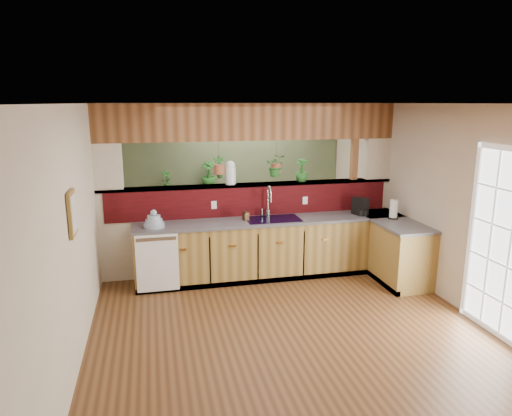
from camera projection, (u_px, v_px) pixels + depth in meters
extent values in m
cube|color=#55341A|center=(273.00, 303.00, 6.08)|extent=(4.60, 7.00, 0.01)
cube|color=brown|center=(275.00, 103.00, 5.49)|extent=(4.60, 7.00, 0.01)
cube|color=beige|center=(228.00, 170.00, 9.11)|extent=(4.60, 0.02, 2.60)
cube|color=beige|center=(444.00, 351.00, 2.46)|extent=(4.60, 0.02, 2.60)
cube|color=beige|center=(83.00, 218.00, 5.28)|extent=(0.02, 7.00, 2.60)
cube|color=beige|center=(435.00, 200.00, 6.29)|extent=(0.02, 7.00, 2.60)
cube|color=beige|center=(251.00, 228.00, 7.21)|extent=(4.60, 0.15, 1.35)
cube|color=#3D080B|center=(253.00, 201.00, 7.03)|extent=(4.40, 0.02, 0.45)
cube|color=brown|center=(251.00, 185.00, 7.05)|extent=(4.60, 0.21, 0.04)
cube|color=brown|center=(251.00, 122.00, 6.84)|extent=(4.60, 0.15, 0.55)
cube|color=beige|center=(108.00, 168.00, 6.52)|extent=(0.40, 0.15, 0.70)
cube|color=beige|center=(377.00, 160.00, 7.44)|extent=(0.40, 0.15, 0.70)
cube|color=brown|center=(353.00, 185.00, 7.44)|extent=(0.10, 0.10, 2.60)
cube|color=brown|center=(251.00, 185.00, 7.05)|extent=(4.60, 0.21, 0.04)
cube|color=brown|center=(251.00, 122.00, 6.84)|extent=(4.60, 0.15, 0.55)
cube|color=#5B6E4B|center=(228.00, 170.00, 9.09)|extent=(4.55, 0.02, 2.55)
cube|color=olive|center=(273.00, 249.00, 6.96)|extent=(4.10, 0.60, 0.86)
cube|color=#4E4D53|center=(273.00, 220.00, 6.86)|extent=(4.14, 0.64, 0.04)
cube|color=olive|center=(391.00, 249.00, 6.93)|extent=(0.60, 1.48, 0.86)
cube|color=#4E4D53|center=(393.00, 221.00, 6.83)|extent=(0.64, 1.52, 0.04)
cube|color=olive|center=(377.00, 241.00, 7.35)|extent=(0.60, 0.60, 0.86)
cube|color=#4E4D53|center=(379.00, 214.00, 7.25)|extent=(0.64, 0.64, 0.04)
cube|color=black|center=(277.00, 279.00, 6.80)|extent=(4.10, 0.06, 0.08)
cube|color=black|center=(373.00, 275.00, 6.96)|extent=(0.06, 1.48, 0.08)
cube|color=white|center=(157.00, 263.00, 6.28)|extent=(0.58, 0.02, 0.82)
cube|color=#B7B7B2|center=(156.00, 239.00, 6.19)|extent=(0.54, 0.01, 0.05)
cube|color=black|center=(273.00, 220.00, 6.86)|extent=(0.82, 0.50, 0.03)
cube|color=black|center=(261.00, 226.00, 6.84)|extent=(0.34, 0.40, 0.16)
cube|color=black|center=(285.00, 225.00, 6.92)|extent=(0.34, 0.40, 0.16)
cube|color=white|center=(500.00, 245.00, 5.11)|extent=(0.06, 1.02, 2.16)
cube|color=olive|center=(72.00, 213.00, 4.47)|extent=(0.03, 0.35, 0.45)
cube|color=silver|center=(74.00, 213.00, 4.48)|extent=(0.01, 0.27, 0.37)
cylinder|color=#B7B7B2|center=(268.00, 213.00, 7.03)|extent=(0.07, 0.07, 0.10)
cylinder|color=#B7B7B2|center=(268.00, 201.00, 6.99)|extent=(0.02, 0.02, 0.29)
torus|color=#B7B7B2|center=(269.00, 193.00, 6.89)|extent=(0.21, 0.05, 0.21)
cylinder|color=#B7B7B2|center=(271.00, 199.00, 6.81)|extent=(0.02, 0.02, 0.12)
cylinder|color=#B7B7B2|center=(262.00, 212.00, 7.00)|extent=(0.03, 0.03, 0.10)
cylinder|color=#92A4BD|center=(154.00, 225.00, 6.40)|extent=(0.29, 0.29, 0.06)
cylinder|color=#92A4BD|center=(154.00, 221.00, 6.39)|extent=(0.24, 0.24, 0.05)
cylinder|color=#92A4BD|center=(154.00, 217.00, 6.37)|extent=(0.18, 0.18, 0.05)
sphere|color=#92A4BD|center=(154.00, 213.00, 6.36)|extent=(0.09, 0.09, 0.09)
imported|color=#382414|center=(246.00, 214.00, 6.77)|extent=(0.10, 0.10, 0.18)
cube|color=black|center=(360.00, 206.00, 7.10)|extent=(0.14, 0.23, 0.27)
cube|color=black|center=(362.00, 213.00, 7.04)|extent=(0.13, 0.09, 0.09)
cylinder|color=silver|center=(362.00, 210.00, 7.06)|extent=(0.07, 0.07, 0.07)
cylinder|color=black|center=(393.00, 218.00, 6.89)|extent=(0.14, 0.14, 0.02)
cylinder|color=#B7B7B2|center=(394.00, 209.00, 6.85)|extent=(0.02, 0.02, 0.31)
cylinder|color=white|center=(394.00, 209.00, 6.85)|extent=(0.12, 0.12, 0.26)
cylinder|color=silver|center=(230.00, 176.00, 6.95)|extent=(0.16, 0.16, 0.27)
sphere|color=silver|center=(230.00, 166.00, 6.91)|extent=(0.14, 0.14, 0.14)
imported|color=#225B20|center=(302.00, 170.00, 7.18)|extent=(0.26, 0.26, 0.36)
cylinder|color=brown|center=(219.00, 153.00, 6.83)|extent=(0.01, 0.01, 0.36)
cylinder|color=brown|center=(219.00, 169.00, 6.89)|extent=(0.16, 0.16, 0.14)
imported|color=#225B20|center=(219.00, 155.00, 6.84)|extent=(0.19, 0.14, 0.35)
cylinder|color=brown|center=(276.00, 152.00, 7.03)|extent=(0.01, 0.01, 0.37)
cylinder|color=brown|center=(276.00, 168.00, 7.08)|extent=(0.16, 0.16, 0.14)
imported|color=#225B20|center=(276.00, 154.00, 7.03)|extent=(0.37, 0.34, 0.35)
cube|color=black|center=(192.00, 213.00, 8.88)|extent=(1.53, 0.51, 1.00)
imported|color=#225B20|center=(167.00, 180.00, 8.63)|extent=(0.22, 0.17, 0.37)
imported|color=#225B20|center=(208.00, 174.00, 8.79)|extent=(0.35, 0.35, 0.51)
imported|color=#225B20|center=(259.00, 225.00, 8.64)|extent=(0.76, 0.70, 0.70)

